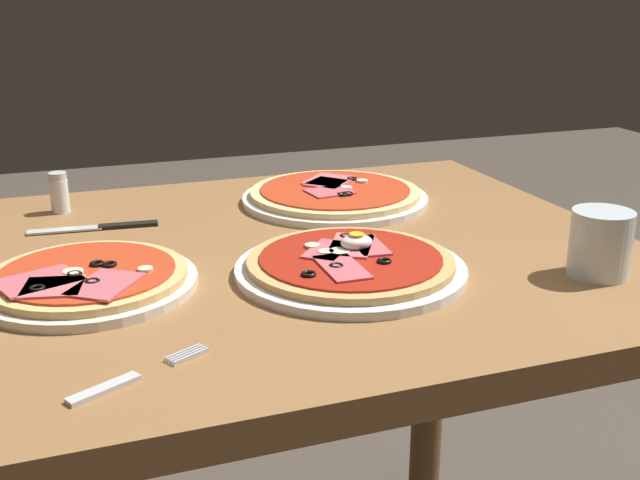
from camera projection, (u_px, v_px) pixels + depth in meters
dining_table at (287, 334)px, 1.18m from camera, size 1.00×0.85×0.77m
pizza_foreground at (350, 265)px, 1.03m from camera, size 0.30×0.30×0.05m
pizza_across_left at (87, 280)px, 0.98m from camera, size 0.27×0.27×0.03m
pizza_across_right at (335, 196)px, 1.36m from camera, size 0.32×0.32×0.03m
water_glass_near at (600, 248)px, 1.02m from camera, size 0.08×0.08×0.09m
fork at (130, 378)px, 0.77m from camera, size 0.15×0.08×0.00m
knife at (103, 227)px, 1.22m from camera, size 0.20×0.04×0.01m
salt_shaker at (59, 193)px, 1.30m from camera, size 0.03×0.03×0.07m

